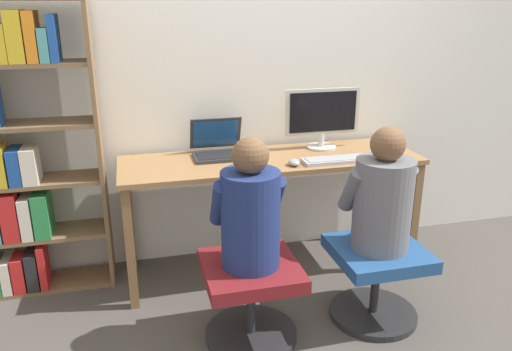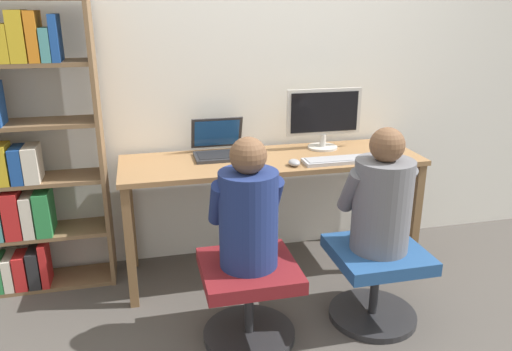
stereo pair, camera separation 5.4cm
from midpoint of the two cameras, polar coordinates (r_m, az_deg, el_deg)
ground_plane at (r=3.16m, az=2.58°, el=-12.91°), size 14.00×14.00×0.00m
wall_back at (r=3.31m, az=-0.33°, el=12.60°), size 10.00×0.05×2.60m
desk at (r=3.12m, az=1.25°, el=0.49°), size 1.85×0.57×0.77m
desktop_monitor at (r=3.28m, az=7.13°, el=6.62°), size 0.50×0.20×0.39m
laptop at (r=3.13m, az=-4.77°, el=3.11°), size 0.33×0.31×0.23m
keyboard at (r=3.05m, az=8.98°, el=1.81°), size 0.45×0.14×0.03m
computer_mouse_by_keyboard at (r=2.94m, az=3.84°, el=1.50°), size 0.07×0.09×0.04m
office_chair_left at (r=2.86m, az=13.05°, el=-10.99°), size 0.48×0.48×0.43m
office_chair_right at (r=2.63m, az=-1.19°, el=-13.31°), size 0.48×0.48×0.43m
person_at_monitor at (r=2.67m, az=13.71°, el=-2.45°), size 0.37×0.33×0.66m
person_at_laptop at (r=2.42m, az=-1.29°, el=-4.11°), size 0.36×0.32×0.66m
bookshelf at (r=3.15m, az=-26.01°, el=2.13°), size 0.76×0.27×1.71m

